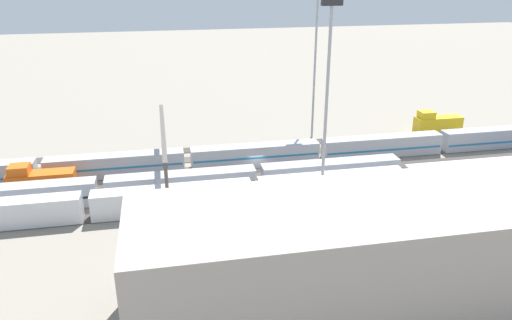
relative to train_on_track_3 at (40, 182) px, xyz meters
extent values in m
plane|color=gray|center=(-35.21, -2.50, -2.16)|extent=(400.00, 400.00, 0.00)
cube|color=#3D3833|center=(-35.21, -15.00, -2.10)|extent=(140.00, 2.80, 0.12)
cube|color=#4C443D|center=(-35.21, -10.00, -2.10)|extent=(140.00, 2.80, 0.12)
cube|color=#4C443D|center=(-35.21, -5.00, -2.10)|extent=(140.00, 2.80, 0.12)
cube|color=#3D3833|center=(-35.21, 0.00, -2.10)|extent=(140.00, 2.80, 0.12)
cube|color=#4C443D|center=(-35.21, 5.00, -2.10)|extent=(140.00, 2.80, 0.12)
cube|color=#3D3833|center=(-35.21, 10.00, -2.10)|extent=(140.00, 2.80, 0.12)
cube|color=#D85914|center=(-0.29, 0.00, -0.24)|extent=(10.00, 3.00, 3.60)
cube|color=#D85914|center=(2.71, 0.00, 2.26)|extent=(3.00, 2.70, 1.40)
cube|color=silver|center=(-68.57, 10.00, -0.14)|extent=(23.00, 3.00, 3.80)
cube|color=silver|center=(-44.37, 10.00, -0.14)|extent=(23.00, 3.00, 3.80)
cube|color=silver|center=(-20.17, 10.00, -0.14)|extent=(23.00, 3.00, 3.80)
cube|color=#A8AAB2|center=(-83.73, -5.00, -0.14)|extent=(23.00, 3.00, 3.80)
cube|color=#1E6B9E|center=(-83.73, -5.00, -0.60)|extent=(22.40, 3.06, 0.36)
cube|color=#A8AAB2|center=(-59.53, -5.00, -0.14)|extent=(23.00, 3.00, 3.80)
cube|color=#1E6B9E|center=(-59.53, -5.00, -0.43)|extent=(22.40, 3.06, 0.36)
cube|color=#A8AAB2|center=(-35.33, -5.00, -0.14)|extent=(23.00, 3.00, 3.80)
cube|color=#1E6B9E|center=(-35.33, -5.00, -0.11)|extent=(22.40, 3.06, 0.36)
cube|color=#A8AAB2|center=(-11.13, -5.00, -0.14)|extent=(23.00, 3.00, 3.80)
cube|color=#1E6B9E|center=(-11.13, -5.00, -0.13)|extent=(22.40, 3.06, 0.36)
cube|color=gold|center=(-76.91, -15.00, -0.24)|extent=(10.00, 3.00, 3.60)
cube|color=gold|center=(-73.91, -15.00, 2.26)|extent=(3.00, 2.70, 1.40)
cube|color=#A8AAB2|center=(-45.92, 5.00, -0.14)|extent=(23.00, 3.00, 3.80)
cube|color=black|center=(-45.92, 5.00, -0.34)|extent=(22.40, 3.06, 0.36)
cube|color=#A8AAB2|center=(-21.72, 5.00, -0.14)|extent=(23.00, 3.00, 3.80)
cube|color=black|center=(-21.72, 5.00, 0.02)|extent=(22.40, 3.06, 0.36)
cube|color=#A8AAB2|center=(2.48, 5.00, -0.14)|extent=(23.00, 3.00, 3.80)
cube|color=black|center=(2.48, 5.00, -0.35)|extent=(22.40, 3.06, 0.36)
cylinder|color=#9EA0A5|center=(-49.91, -17.89, 13.27)|extent=(0.44, 0.44, 30.86)
cylinder|color=#9EA0A5|center=(-41.91, 12.46, 12.25)|extent=(0.44, 0.44, 28.81)
cube|color=#262628|center=(-41.91, 12.46, 27.25)|extent=(2.80, 0.70, 1.20)
cylinder|color=#4C4742|center=(-19.41, -17.10, 1.84)|extent=(0.50, 0.50, 8.00)
cylinder|color=#4C4742|center=(-19.41, 12.10, 1.84)|extent=(0.50, 0.50, 8.00)
cube|color=#4C4742|center=(-19.41, -2.50, 6.24)|extent=(0.70, 30.00, 0.80)
cube|color=#9E9389|center=(-42.13, 35.02, 3.86)|extent=(54.27, 14.58, 12.04)
camera|label=1|loc=(-19.47, 75.15, 31.68)|focal=34.45mm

